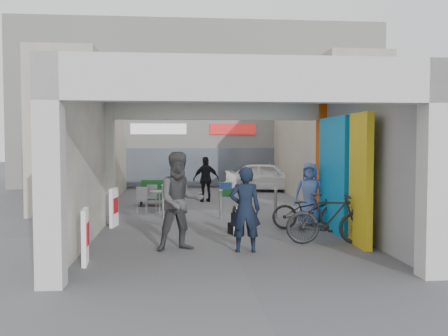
{
  "coord_description": "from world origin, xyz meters",
  "views": [
    {
      "loc": [
        -1.08,
        -11.64,
        2.19
      ],
      "look_at": [
        0.08,
        1.0,
        1.53
      ],
      "focal_mm": 40.0,
      "sensor_mm": 36.0,
      "label": 1
    }
  ],
  "objects": [
    {
      "name": "man_back_turned",
      "position": [
        -1.05,
        -1.59,
        1.0
      ],
      "size": [
        1.13,
        0.97,
        1.99
      ],
      "primitive_type": "imported",
      "rotation": [
        0.0,
        0.0,
        0.25
      ],
      "color": "#414144",
      "rests_on": "ground"
    },
    {
      "name": "plaza_bldg_right",
      "position": [
        4.5,
        7.5,
        2.5
      ],
      "size": [
        2.0,
        9.0,
        5.0
      ],
      "primitive_type": "cube",
      "color": "#BEB29E",
      "rests_on": "ground"
    },
    {
      "name": "arcade_canopy",
      "position": [
        0.54,
        -0.82,
        2.3
      ],
      "size": [
        6.4,
        6.45,
        6.4
      ],
      "color": "beige",
      "rests_on": "ground"
    },
    {
      "name": "crate_stack",
      "position": [
        0.81,
        8.34,
        0.28
      ],
      "size": [
        0.51,
        0.43,
        0.56
      ],
      "rotation": [
        0.0,
        0.0,
        0.18
      ],
      "color": "#195723",
      "rests_on": "ground"
    },
    {
      "name": "white_van",
      "position": [
        2.89,
        10.22,
        0.65
      ],
      "size": [
        4.05,
        2.33,
        1.3
      ],
      "primitive_type": "imported",
      "rotation": [
        0.0,
        0.0,
        1.35
      ],
      "color": "white",
      "rests_on": "ground"
    },
    {
      "name": "cafe_set",
      "position": [
        -1.78,
        4.18,
        0.28
      ],
      "size": [
        1.33,
        1.07,
        0.8
      ],
      "rotation": [
        0.0,
        0.0,
        0.4
      ],
      "color": "#96969A",
      "rests_on": "ground"
    },
    {
      "name": "plaza_bldg_left",
      "position": [
        -4.5,
        7.5,
        2.5
      ],
      "size": [
        2.0,
        9.0,
        5.0
      ],
      "primitive_type": "cube",
      "color": "#BEB29E",
      "rests_on": "ground"
    },
    {
      "name": "man_elderly",
      "position": [
        2.37,
        1.21,
        0.83
      ],
      "size": [
        0.93,
        0.74,
        1.65
      ],
      "primitive_type": "imported",
      "rotation": [
        0.0,
        0.0,
        -0.31
      ],
      "color": "#627CBF",
      "rests_on": "ground"
    },
    {
      "name": "bollard_right",
      "position": [
        1.7,
        2.4,
        0.42
      ],
      "size": [
        0.09,
        0.09,
        0.84
      ],
      "primitive_type": "cylinder",
      "color": "#92949A",
      "rests_on": "ground"
    },
    {
      "name": "produce_stand",
      "position": [
        -1.81,
        5.64,
        0.35
      ],
      "size": [
        1.34,
        0.73,
        0.88
      ],
      "rotation": [
        0.0,
        0.0,
        0.02
      ],
      "color": "black",
      "rests_on": "ground"
    },
    {
      "name": "bicycle_rear",
      "position": [
        2.13,
        -1.29,
        0.55
      ],
      "size": [
        1.89,
        0.72,
        1.11
      ],
      "primitive_type": "imported",
      "rotation": [
        0.0,
        0.0,
        1.46
      ],
      "color": "black",
      "rests_on": "ground"
    },
    {
      "name": "man_crates",
      "position": [
        -0.07,
        6.56,
        0.83
      ],
      "size": [
        1.04,
        0.61,
        1.66
      ],
      "primitive_type": "imported",
      "rotation": [
        0.0,
        0.0,
        3.36
      ],
      "color": "black",
      "rests_on": "ground"
    },
    {
      "name": "advert_board_far",
      "position": [
        -2.75,
        1.38,
        0.51
      ],
      "size": [
        0.18,
        0.56,
        1.0
      ],
      "rotation": [
        0.0,
        0.0,
        -0.16
      ],
      "color": "silver",
      "rests_on": "ground"
    },
    {
      "name": "ground",
      "position": [
        0.0,
        0.0,
        0.0
      ],
      "size": [
        90.0,
        90.0,
        0.0
      ],
      "primitive_type": "plane",
      "color": "#535358",
      "rests_on": "ground"
    },
    {
      "name": "bicycle_front",
      "position": [
        2.18,
        0.56,
        0.48
      ],
      "size": [
        1.88,
        0.77,
        0.97
      ],
      "primitive_type": "imported",
      "rotation": [
        0.0,
        0.0,
        1.5
      ],
      "color": "black",
      "rests_on": "ground"
    },
    {
      "name": "advert_board_near",
      "position": [
        -2.75,
        -2.63,
        0.51
      ],
      "size": [
        0.14,
        0.55,
        1.0
      ],
      "rotation": [
        0.0,
        0.0,
        0.08
      ],
      "color": "silver",
      "rests_on": "ground"
    },
    {
      "name": "bollard_center",
      "position": [
        0.11,
        2.31,
        0.42
      ],
      "size": [
        0.09,
        0.09,
        0.84
      ],
      "primitive_type": "cylinder",
      "color": "#92949A",
      "rests_on": "ground"
    },
    {
      "name": "far_building",
      "position": [
        -0.0,
        13.99,
        3.99
      ],
      "size": [
        18.0,
        4.08,
        8.0
      ],
      "color": "silver",
      "rests_on": "ground"
    },
    {
      "name": "bollard_left",
      "position": [
        -1.51,
        2.58,
        0.48
      ],
      "size": [
        0.09,
        0.09,
        0.96
      ],
      "primitive_type": "cylinder",
      "color": "#92949A",
      "rests_on": "ground"
    },
    {
      "name": "man_with_dog",
      "position": [
        0.24,
        -1.87,
        0.85
      ],
      "size": [
        0.65,
        0.45,
        1.71
      ],
      "primitive_type": "imported",
      "rotation": [
        0.0,
        0.0,
        3.08
      ],
      "color": "black",
      "rests_on": "ground"
    },
    {
      "name": "border_collie",
      "position": [
        0.28,
        -0.04,
        0.29
      ],
      "size": [
        0.27,
        0.52,
        0.72
      ],
      "rotation": [
        0.0,
        0.0,
        0.36
      ],
      "color": "black",
      "rests_on": "ground"
    }
  ]
}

